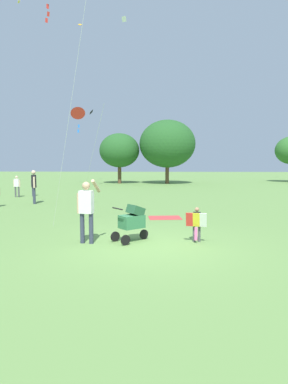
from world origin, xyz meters
name	(u,v)px	position (x,y,z in m)	size (l,w,h in m)	color
ground_plane	(149,245)	(0.00, 0.00, 0.00)	(120.00, 120.00, 0.00)	#668E47
treeline_distant	(219,146)	(6.07, 24.50, 3.66)	(24.33, 6.93, 6.20)	brown
child_with_butterfly_kite	(197,221)	(1.31, 0.44, 0.58)	(0.58, 0.38, 0.96)	#4C4C51
person_adult_flyer	(86,206)	(-1.68, 0.16, 1.01)	(0.60, 0.51, 1.75)	#33384C
stroller	(132,220)	(-0.47, 0.44, 0.61)	(1.03, 0.92, 1.03)	black
kite_adult_black	(49,2)	(-3.26, 2.32, 7.30)	(2.34, 2.27, 8.13)	black
kite_orange_delta	(78,114)	(-3.35, 6.20, 4.30)	(2.14, 3.75, 4.62)	red
distant_kites_cluster	(152,19)	(-0.49, 21.23, 14.41)	(30.13, 13.01, 11.26)	#F4A319
person_red_shirt	(17,185)	(-8.52, 11.37, 0.78)	(0.43, 0.19, 1.32)	#4C4C51
person_couple_left	(34,184)	(-6.28, 8.33, 1.03)	(0.37, 0.52, 1.75)	#33384C
person_kid_running	(33,185)	(-7.77, 12.00, 0.73)	(0.22, 0.39, 1.23)	#33384C
picnic_blanket	(165,218)	(0.49, 4.29, 0.01)	(1.26, 0.91, 0.02)	#CC3D3D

